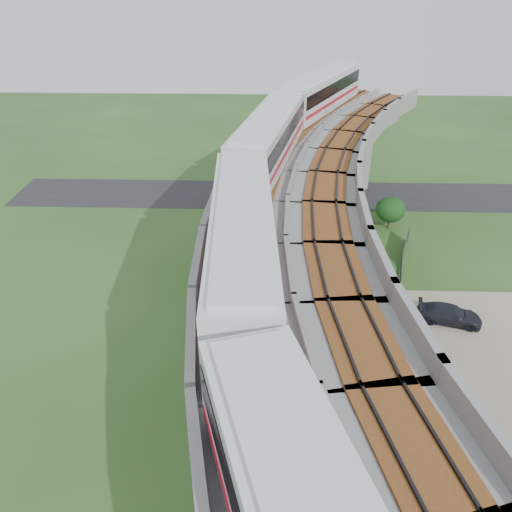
% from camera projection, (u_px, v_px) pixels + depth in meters
% --- Properties ---
extents(ground, '(160.00, 160.00, 0.00)m').
position_uv_depth(ground, '(281.00, 388.00, 31.25)').
color(ground, '#2A491D').
rests_on(ground, ground).
extents(asphalt_road, '(60.00, 8.00, 0.03)m').
position_uv_depth(asphalt_road, '(278.00, 195.00, 57.04)').
color(asphalt_road, '#232326').
rests_on(asphalt_road, ground).
extents(viaduct, '(19.58, 73.98, 11.40)m').
position_uv_depth(viaduct, '(358.00, 266.00, 26.53)').
color(viaduct, '#99968E').
rests_on(viaduct, ground).
extents(metro_train, '(12.26, 61.23, 3.64)m').
position_uv_depth(metro_train, '(294.00, 184.00, 27.93)').
color(metro_train, silver).
rests_on(metro_train, ground).
extents(fence, '(3.87, 38.73, 1.50)m').
position_uv_depth(fence, '(441.00, 383.00, 30.61)').
color(fence, '#2D382D').
rests_on(fence, ground).
extents(tree_0, '(2.91, 2.91, 3.25)m').
position_uv_depth(tree_0, '(390.00, 210.00, 48.98)').
color(tree_0, '#382314').
rests_on(tree_0, ground).
extents(tree_1, '(2.18, 2.18, 2.64)m').
position_uv_depth(tree_1, '(383.00, 269.00, 40.11)').
color(tree_1, '#382314').
rests_on(tree_1, ground).
extents(tree_2, '(2.16, 2.16, 2.52)m').
position_uv_depth(tree_2, '(370.00, 343.00, 32.50)').
color(tree_2, '#382314').
rests_on(tree_2, ground).
extents(tree_3, '(2.11, 2.11, 2.99)m').
position_uv_depth(tree_3, '(439.00, 464.00, 24.11)').
color(tree_3, '#382314').
rests_on(tree_3, ground).
extents(car_dark, '(4.91, 2.92, 1.33)m').
position_uv_depth(car_dark, '(449.00, 314.00, 36.60)').
color(car_dark, black).
rests_on(car_dark, dirt_lot).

